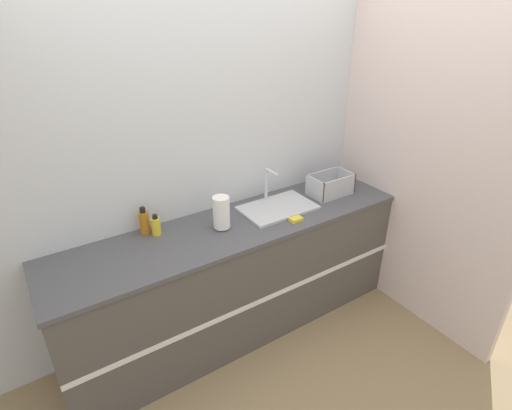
{
  "coord_description": "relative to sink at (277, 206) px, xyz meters",
  "views": [
    {
      "loc": [
        -1.19,
        -1.79,
        2.31
      ],
      "look_at": [
        0.15,
        0.27,
        1.04
      ],
      "focal_mm": 28.0,
      "sensor_mm": 36.0,
      "label": 1
    }
  ],
  "objects": [
    {
      "name": "dish_rack",
      "position": [
        0.5,
        -0.02,
        0.05
      ],
      "size": [
        0.34,
        0.21,
        0.17
      ],
      "color": "#B7BABF",
      "rests_on": "counter_cabinet"
    },
    {
      "name": "sink",
      "position": [
        0.0,
        0.0,
        0.0
      ],
      "size": [
        0.54,
        0.35,
        0.28
      ],
      "color": "silver",
      "rests_on": "counter_cabinet"
    },
    {
      "name": "wall_right",
      "position": [
        0.93,
        -0.03,
        0.36
      ],
      "size": [
        0.06,
        2.6,
        2.6
      ],
      "color": "silver",
      "rests_on": "ground_plane"
    },
    {
      "name": "paper_towel_roll",
      "position": [
        -0.48,
        -0.03,
        0.1
      ],
      "size": [
        0.11,
        0.11,
        0.23
      ],
      "color": "#4C4C51",
      "rests_on": "counter_cabinet"
    },
    {
      "name": "sponge",
      "position": [
        0.0,
        -0.22,
        -0.01
      ],
      "size": [
        0.09,
        0.06,
        0.02
      ],
      "color": "yellow",
      "rests_on": "counter_cabinet"
    },
    {
      "name": "wall_back",
      "position": [
        -0.38,
        0.3,
        0.36
      ],
      "size": [
        4.95,
        0.06,
        2.6
      ],
      "color": "silver",
      "rests_on": "ground_plane"
    },
    {
      "name": "bottle_amber",
      "position": [
        -0.94,
        0.2,
        0.06
      ],
      "size": [
        0.07,
        0.07,
        0.19
      ],
      "color": "#B26B19",
      "rests_on": "counter_cabinet"
    },
    {
      "name": "bottle_yellow",
      "position": [
        -0.88,
        0.14,
        0.05
      ],
      "size": [
        0.06,
        0.06,
        0.15
      ],
      "color": "yellow",
      "rests_on": "counter_cabinet"
    },
    {
      "name": "ground_plane",
      "position": [
        -0.38,
        -0.33,
        -0.94
      ],
      "size": [
        12.0,
        12.0,
        0.0
      ],
      "primitive_type": "plane",
      "color": "#937A56"
    },
    {
      "name": "counter_cabinet",
      "position": [
        -0.38,
        -0.03,
        -0.48
      ],
      "size": [
        2.58,
        0.62,
        0.92
      ],
      "color": "#514C47",
      "rests_on": "ground_plane"
    }
  ]
}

